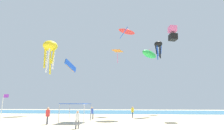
{
  "coord_description": "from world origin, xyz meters",
  "views": [
    {
      "loc": [
        3.84,
        -18.31,
        2.11
      ],
      "look_at": [
        0.68,
        12.37,
        8.65
      ],
      "focal_mm": 26.22,
      "sensor_mm": 36.0,
      "label": 1
    }
  ],
  "objects_px": {
    "person_leftmost": "(92,112)",
    "kite_diamond_orange": "(117,52)",
    "kite_octopus_yellow": "(50,48)",
    "banner_flag": "(3,106)",
    "kite_parafoil_blue": "(71,66)",
    "kite_octopus_black": "(158,45)",
    "person_near_tent": "(48,114)",
    "canopy_tent": "(76,104)",
    "kite_inflatable_green": "(149,54)",
    "person_central": "(133,111)",
    "kite_box_pink": "(173,33)",
    "kite_delta_red": "(127,30)",
    "person_rightmost": "(77,118)"
  },
  "relations": [
    {
      "from": "person_leftmost",
      "to": "kite_diamond_orange",
      "type": "relative_size",
      "value": 0.63
    },
    {
      "from": "kite_octopus_yellow",
      "to": "person_leftmost",
      "type": "bearing_deg",
      "value": -19.28
    },
    {
      "from": "person_leftmost",
      "to": "banner_flag",
      "type": "height_order",
      "value": "banner_flag"
    },
    {
      "from": "kite_parafoil_blue",
      "to": "kite_octopus_black",
      "type": "distance_m",
      "value": 22.82
    },
    {
      "from": "person_near_tent",
      "to": "kite_parafoil_blue",
      "type": "bearing_deg",
      "value": -10.1
    },
    {
      "from": "banner_flag",
      "to": "canopy_tent",
      "type": "bearing_deg",
      "value": 29.16
    },
    {
      "from": "kite_parafoil_blue",
      "to": "person_leftmost",
      "type": "bearing_deg",
      "value": -130.83
    },
    {
      "from": "banner_flag",
      "to": "kite_diamond_orange",
      "type": "distance_m",
      "value": 23.15
    },
    {
      "from": "person_leftmost",
      "to": "kite_inflatable_green",
      "type": "xyz_separation_m",
      "value": [
        9.72,
        7.35,
        10.89
      ]
    },
    {
      "from": "person_leftmost",
      "to": "kite_octopus_yellow",
      "type": "height_order",
      "value": "kite_octopus_yellow"
    },
    {
      "from": "person_central",
      "to": "kite_octopus_black",
      "type": "distance_m",
      "value": 20.78
    },
    {
      "from": "banner_flag",
      "to": "kite_inflatable_green",
      "type": "height_order",
      "value": "kite_inflatable_green"
    },
    {
      "from": "kite_box_pink",
      "to": "kite_octopus_black",
      "type": "xyz_separation_m",
      "value": [
        0.35,
        14.39,
        3.36
      ]
    },
    {
      "from": "kite_box_pink",
      "to": "kite_octopus_black",
      "type": "distance_m",
      "value": 14.78
    },
    {
      "from": "canopy_tent",
      "to": "person_central",
      "type": "height_order",
      "value": "canopy_tent"
    },
    {
      "from": "kite_octopus_yellow",
      "to": "kite_diamond_orange",
      "type": "bearing_deg",
      "value": 17.65
    },
    {
      "from": "kite_delta_red",
      "to": "kite_inflatable_green",
      "type": "height_order",
      "value": "kite_delta_red"
    },
    {
      "from": "banner_flag",
      "to": "kite_octopus_black",
      "type": "xyz_separation_m",
      "value": [
        20.71,
        23.98,
        14.91
      ]
    },
    {
      "from": "kite_octopus_yellow",
      "to": "kite_delta_red",
      "type": "xyz_separation_m",
      "value": [
        17.16,
        -5.91,
        0.49
      ]
    },
    {
      "from": "person_near_tent",
      "to": "kite_parafoil_blue",
      "type": "xyz_separation_m",
      "value": [
        -5.62,
        21.17,
        10.62
      ]
    },
    {
      "from": "kite_diamond_orange",
      "to": "kite_octopus_black",
      "type": "xyz_separation_m",
      "value": [
        9.89,
        6.87,
        3.67
      ]
    },
    {
      "from": "person_central",
      "to": "banner_flag",
      "type": "bearing_deg",
      "value": 132.48
    },
    {
      "from": "kite_diamond_orange",
      "to": "kite_box_pink",
      "type": "height_order",
      "value": "kite_box_pink"
    },
    {
      "from": "canopy_tent",
      "to": "person_leftmost",
      "type": "relative_size",
      "value": 1.87
    },
    {
      "from": "kite_octopus_yellow",
      "to": "kite_box_pink",
      "type": "bearing_deg",
      "value": 0.3
    },
    {
      "from": "person_near_tent",
      "to": "kite_delta_red",
      "type": "bearing_deg",
      "value": -68.23
    },
    {
      "from": "person_rightmost",
      "to": "person_central",
      "type": "bearing_deg",
      "value": -162.89
    },
    {
      "from": "banner_flag",
      "to": "kite_box_pink",
      "type": "relative_size",
      "value": 1.31
    },
    {
      "from": "kite_diamond_orange",
      "to": "canopy_tent",
      "type": "bearing_deg",
      "value": -173.49
    },
    {
      "from": "person_leftmost",
      "to": "kite_inflatable_green",
      "type": "height_order",
      "value": "kite_inflatable_green"
    },
    {
      "from": "person_leftmost",
      "to": "kite_octopus_yellow",
      "type": "xyz_separation_m",
      "value": [
        -11.78,
        8.6,
        13.5
      ]
    },
    {
      "from": "kite_inflatable_green",
      "to": "kite_octopus_black",
      "type": "bearing_deg",
      "value": -166.37
    },
    {
      "from": "person_central",
      "to": "kite_diamond_orange",
      "type": "height_order",
      "value": "kite_diamond_orange"
    },
    {
      "from": "person_leftmost",
      "to": "kite_box_pink",
      "type": "relative_size",
      "value": 0.74
    },
    {
      "from": "person_central",
      "to": "person_rightmost",
      "type": "xyz_separation_m",
      "value": [
        -5.21,
        -13.69,
        -0.15
      ]
    },
    {
      "from": "canopy_tent",
      "to": "banner_flag",
      "type": "height_order",
      "value": "banner_flag"
    },
    {
      "from": "person_leftmost",
      "to": "kite_diamond_orange",
      "type": "height_order",
      "value": "kite_diamond_orange"
    },
    {
      "from": "canopy_tent",
      "to": "kite_diamond_orange",
      "type": "height_order",
      "value": "kite_diamond_orange"
    },
    {
      "from": "person_central",
      "to": "kite_parafoil_blue",
      "type": "height_order",
      "value": "kite_parafoil_blue"
    },
    {
      "from": "person_central",
      "to": "person_near_tent",
      "type": "bearing_deg",
      "value": 138.88
    },
    {
      "from": "person_central",
      "to": "kite_parafoil_blue",
      "type": "distance_m",
      "value": 21.13
    },
    {
      "from": "person_near_tent",
      "to": "person_rightmost",
      "type": "distance_m",
      "value": 5.09
    },
    {
      "from": "person_central",
      "to": "kite_octopus_black",
      "type": "relative_size",
      "value": 0.39
    },
    {
      "from": "kite_diamond_orange",
      "to": "kite_delta_red",
      "type": "height_order",
      "value": "kite_delta_red"
    },
    {
      "from": "canopy_tent",
      "to": "kite_octopus_black",
      "type": "relative_size",
      "value": 0.72
    },
    {
      "from": "person_central",
      "to": "kite_octopus_black",
      "type": "xyz_separation_m",
      "value": [
        7.11,
        11.48,
        15.79
      ]
    },
    {
      "from": "person_rightmost",
      "to": "kite_octopus_black",
      "type": "xyz_separation_m",
      "value": [
        12.32,
        25.16,
        15.94
      ]
    },
    {
      "from": "banner_flag",
      "to": "kite_inflatable_green",
      "type": "xyz_separation_m",
      "value": [
        17.29,
        15.65,
        10.0
      ]
    },
    {
      "from": "person_near_tent",
      "to": "kite_diamond_orange",
      "type": "xyz_separation_m",
      "value": [
        6.68,
        15.49,
        12.12
      ]
    },
    {
      "from": "person_rightmost",
      "to": "canopy_tent",
      "type": "bearing_deg",
      "value": -122.54
    }
  ]
}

